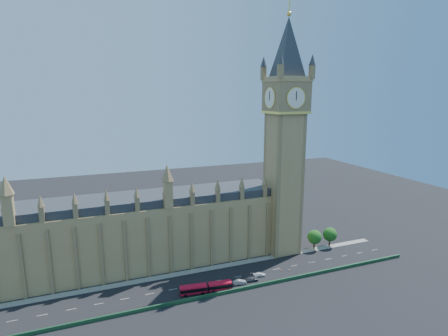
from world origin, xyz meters
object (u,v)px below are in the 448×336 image
object	(u,v)px
car_silver	(240,282)
car_white	(259,275)
red_bus	(206,288)
car_grey	(252,279)

from	to	relation	value
car_silver	car_white	bearing A→B (deg)	-67.94
car_white	red_bus	bearing A→B (deg)	101.42
car_silver	red_bus	bearing A→B (deg)	99.71
car_grey	car_silver	bearing A→B (deg)	98.26
red_bus	car_silver	bearing A→B (deg)	9.81
red_bus	car_white	bearing A→B (deg)	15.04
car_grey	car_white	size ratio (longest dim) A/B	1.01
red_bus	car_white	size ratio (longest dim) A/B	3.78
red_bus	car_silver	distance (m)	12.64
red_bus	car_grey	world-z (taller)	red_bus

